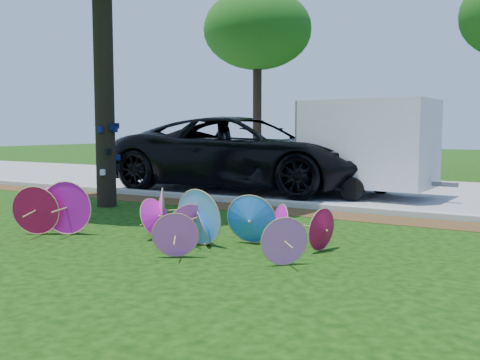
% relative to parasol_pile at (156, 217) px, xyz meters
% --- Properties ---
extents(ground, '(90.00, 90.00, 0.00)m').
position_rel_parasol_pile_xyz_m(ground, '(0.29, -0.71, -0.39)').
color(ground, black).
rests_on(ground, ground).
extents(mulch_strip, '(90.00, 1.00, 0.01)m').
position_rel_parasol_pile_xyz_m(mulch_strip, '(0.29, 3.79, -0.38)').
color(mulch_strip, '#472D16').
rests_on(mulch_strip, ground).
extents(curb, '(90.00, 0.30, 0.12)m').
position_rel_parasol_pile_xyz_m(curb, '(0.29, 4.49, -0.33)').
color(curb, '#B7B5AD').
rests_on(curb, ground).
extents(street, '(90.00, 8.00, 0.01)m').
position_rel_parasol_pile_xyz_m(street, '(0.29, 8.64, -0.38)').
color(street, gray).
rests_on(street, ground).
extents(parasol_pile, '(5.48, 1.95, 0.91)m').
position_rel_parasol_pile_xyz_m(parasol_pile, '(0.00, 0.00, 0.00)').
color(parasol_pile, '#C810A7').
rests_on(parasol_pile, ground).
extents(black_van, '(7.94, 4.19, 2.13)m').
position_rel_parasol_pile_xyz_m(black_van, '(-2.33, 6.93, 0.68)').
color(black_van, black).
rests_on(black_van, ground).
extents(cargo_trailer, '(3.29, 2.23, 2.81)m').
position_rel_parasol_pile_xyz_m(cargo_trailer, '(1.28, 7.04, 1.02)').
color(cargo_trailer, silver).
rests_on(cargo_trailer, ground).
extents(bg_trees, '(19.61, 6.43, 7.40)m').
position_rel_parasol_pile_xyz_m(bg_trees, '(3.06, 13.62, 5.38)').
color(bg_trees, black).
rests_on(bg_trees, ground).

